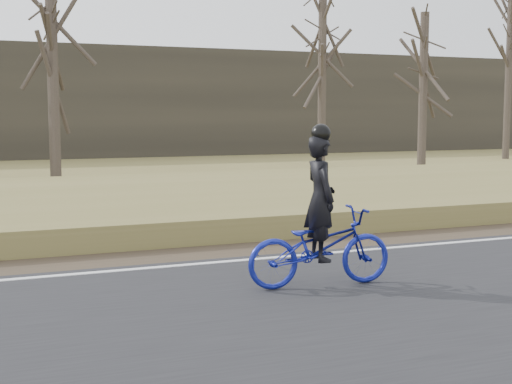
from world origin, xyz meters
name	(u,v)px	position (x,y,z in m)	size (l,w,h in m)	color
ground	(409,253)	(0.00, 0.00, 0.00)	(120.00, 120.00, 0.00)	olive
edge_line	(402,247)	(0.00, 0.20, 0.07)	(120.00, 0.12, 0.01)	silver
shoulder	(372,240)	(0.00, 1.20, 0.02)	(120.00, 1.60, 0.04)	#473A2B
embankment	(301,209)	(0.00, 4.20, 0.22)	(120.00, 5.00, 0.44)	olive
ballast	(240,192)	(0.00, 8.00, 0.23)	(120.00, 3.00, 0.45)	slate
railroad	(240,181)	(0.00, 8.00, 0.53)	(120.00, 2.40, 0.29)	black
treeline_backdrop	(97,102)	(0.00, 30.00, 3.00)	(120.00, 4.00, 6.00)	#383328
cyclist	(320,236)	(-2.62, -1.74, 0.74)	(2.06, 0.88, 2.17)	navy
bare_tree_near_left	(53,82)	(-4.25, 13.43, 3.36)	(0.36, 0.36, 6.72)	#4B4137
bare_tree_center	(322,79)	(7.53, 17.63, 3.88)	(0.36, 0.36, 7.75)	#4B4137
bare_tree_right	(423,93)	(10.18, 13.99, 3.18)	(0.36, 0.36, 6.37)	#4B4137
bare_tree_far_right	(508,77)	(19.52, 19.65, 4.27)	(0.36, 0.36, 8.53)	#4B4137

